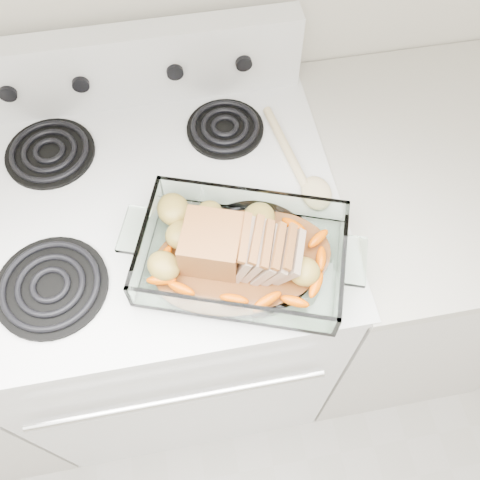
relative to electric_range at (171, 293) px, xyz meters
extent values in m
cube|color=white|center=(0.00, 0.00, -0.02)|extent=(0.76, 0.65, 0.92)
cube|color=black|center=(0.00, -0.32, -0.03)|extent=(0.65, 0.02, 0.55)
cylinder|color=silver|center=(0.00, -0.36, 0.26)|extent=(0.61, 0.02, 0.02)
cube|color=white|center=(0.00, 0.00, 0.44)|extent=(0.78, 0.67, 0.02)
cube|color=white|center=(0.00, 0.29, 0.54)|extent=(0.76, 0.06, 0.18)
cylinder|color=black|center=(-0.19, -0.16, 0.46)|extent=(0.21, 0.21, 0.01)
cylinder|color=black|center=(0.19, -0.16, 0.46)|extent=(0.25, 0.25, 0.01)
cylinder|color=black|center=(-0.19, 0.16, 0.46)|extent=(0.19, 0.19, 0.01)
cylinder|color=black|center=(0.19, 0.16, 0.46)|extent=(0.17, 0.17, 0.01)
cylinder|color=black|center=(-0.25, 0.26, 0.54)|extent=(0.04, 0.02, 0.04)
cylinder|color=black|center=(-0.10, 0.26, 0.54)|extent=(0.04, 0.02, 0.04)
cylinder|color=black|center=(0.10, 0.26, 0.54)|extent=(0.04, 0.02, 0.04)
cylinder|color=black|center=(0.25, 0.26, 0.54)|extent=(0.04, 0.02, 0.04)
cube|color=silver|center=(0.66, 0.00, -0.03)|extent=(0.55, 0.65, 0.90)
cube|color=beige|center=(0.66, 0.00, 0.43)|extent=(0.58, 0.68, 0.03)
cube|color=silver|center=(0.17, -0.18, 0.47)|extent=(0.37, 0.24, 0.01)
cube|color=silver|center=(0.17, -0.29, 0.50)|extent=(0.37, 0.01, 0.06)
cube|color=silver|center=(0.17, -0.06, 0.50)|extent=(0.37, 0.01, 0.06)
cube|color=silver|center=(-0.01, -0.18, 0.50)|extent=(0.01, 0.24, 0.06)
cube|color=silver|center=(0.35, -0.18, 0.50)|extent=(0.01, 0.24, 0.06)
cylinder|color=brown|center=(0.17, -0.18, 0.47)|extent=(0.21, 0.21, 0.00)
cube|color=olive|center=(0.11, -0.18, 0.51)|extent=(0.11, 0.11, 0.09)
cube|color=tan|center=(0.17, -0.18, 0.51)|extent=(0.04, 0.10, 0.08)
cube|color=tan|center=(0.19, -0.18, 0.51)|extent=(0.04, 0.10, 0.08)
cube|color=tan|center=(0.21, -0.18, 0.51)|extent=(0.05, 0.10, 0.07)
cube|color=tan|center=(0.23, -0.18, 0.51)|extent=(0.05, 0.09, 0.07)
cube|color=tan|center=(0.25, -0.18, 0.50)|extent=(0.05, 0.09, 0.06)
ellipsoid|color=#FD5300|center=(0.02, -0.25, 0.48)|extent=(0.06, 0.02, 0.02)
ellipsoid|color=#FD5300|center=(0.28, -0.25, 0.48)|extent=(0.06, 0.02, 0.02)
ellipsoid|color=#FD5300|center=(0.32, -0.16, 0.48)|extent=(0.06, 0.02, 0.02)
ellipsoid|color=#FD5300|center=(0.01, -0.13, 0.48)|extent=(0.06, 0.02, 0.02)
ellipsoid|color=olive|center=(0.01, -0.10, 0.49)|extent=(0.06, 0.05, 0.05)
ellipsoid|color=olive|center=(0.19, -0.09, 0.49)|extent=(0.06, 0.05, 0.05)
ellipsoid|color=olive|center=(0.29, -0.20, 0.49)|extent=(0.06, 0.05, 0.05)
cylinder|color=beige|center=(0.31, 0.08, 0.46)|extent=(0.05, 0.22, 0.02)
ellipsoid|color=beige|center=(0.34, -0.05, 0.46)|extent=(0.06, 0.08, 0.02)
camera|label=1|loc=(0.08, -0.63, 1.36)|focal=40.00mm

